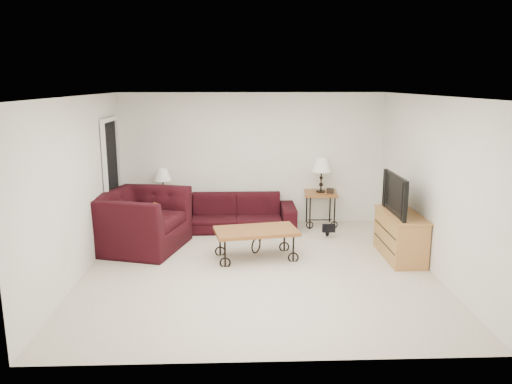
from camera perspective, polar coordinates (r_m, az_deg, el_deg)
ground at (r=7.40m, az=0.21°, el=-8.77°), size 5.00×5.00×0.00m
wall_back at (r=9.50m, az=-0.41°, el=3.83°), size 5.00×0.02×2.50m
wall_front at (r=4.63m, az=1.49°, el=-5.57°), size 5.00×0.02×2.50m
wall_left at (r=7.38m, az=-19.58°, el=0.56°), size 0.02×5.00×2.50m
wall_right at (r=7.57m, az=19.49°, el=0.85°), size 0.02×5.00×2.50m
ceiling at (r=6.90m, az=0.22°, el=10.97°), size 5.00×5.00×0.00m
doorway at (r=8.97m, az=-16.21°, el=1.31°), size 0.08×0.94×2.04m
sofa at (r=9.22m, az=-2.30°, el=-2.37°), size 2.19×0.86×0.64m
side_table_left at (r=9.50m, az=-10.50°, el=-2.35°), size 0.57×0.57×0.56m
side_table_right at (r=9.52m, az=7.40°, el=-1.93°), size 0.66×0.66×0.66m
lamp_left at (r=9.38m, az=-10.64°, el=0.98°), size 0.35×0.35×0.56m
lamp_right at (r=9.38m, az=7.51°, el=1.96°), size 0.41×0.41×0.66m
photo_frame_left at (r=9.31m, az=-11.62°, el=-0.63°), size 0.11×0.02×0.09m
photo_frame_right at (r=9.31m, az=8.52°, el=0.14°), size 0.13×0.06×0.11m
coffee_table at (r=7.72m, az=0.01°, el=-5.98°), size 1.35×0.89×0.47m
armchair at (r=8.34m, az=-13.08°, el=-3.24°), size 1.61×1.73×0.94m
throw_pillow at (r=8.25m, az=-12.14°, el=-2.99°), size 0.22×0.44×0.42m
tv_stand at (r=8.05m, az=16.22°, el=-4.84°), size 0.49×1.18×0.71m
television at (r=7.87m, az=16.38°, el=-0.25°), size 0.14×1.06×0.61m
backpack at (r=8.90m, az=8.22°, el=-3.66°), size 0.43×0.39×0.45m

